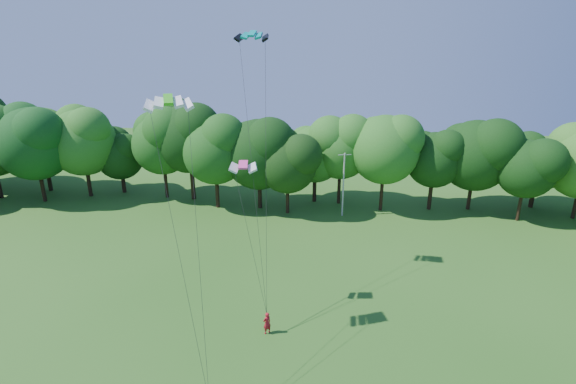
{
  "coord_description": "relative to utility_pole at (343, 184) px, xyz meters",
  "views": [
    {
      "loc": [
        5.07,
        -16.5,
        20.65
      ],
      "look_at": [
        2.37,
        13.0,
        9.99
      ],
      "focal_mm": 28.0,
      "sensor_mm": 36.0,
      "label": 1
    }
  ],
  "objects": [
    {
      "name": "tree_back_center",
      "position": [
        -6.52,
        0.28,
        2.97
      ],
      "size": [
        7.61,
        7.61,
        11.07
      ],
      "color": "black",
      "rests_on": "ground"
    },
    {
      "name": "kite_green",
      "position": [
        -11.58,
        -22.99,
        12.81
      ],
      "size": [
        3.08,
        2.15,
        0.57
      ],
      "rotation": [
        0.0,
        0.0,
        0.35
      ],
      "color": "green",
      "rests_on": "ground"
    },
    {
      "name": "kite_teal",
      "position": [
        -7.97,
        -13.44,
        16.5
      ],
      "size": [
        2.63,
        1.33,
        0.51
      ],
      "rotation": [
        0.0,
        0.0,
        -0.07
      ],
      "color": "#05988F",
      "rests_on": "ground"
    },
    {
      "name": "tree_back_west",
      "position": [
        -37.97,
        1.39,
        5.05
      ],
      "size": [
        9.91,
        9.91,
        14.41
      ],
      "color": "#2F1F13",
      "rests_on": "ground"
    },
    {
      "name": "kite_pink",
      "position": [
        -7.94,
        -18.96,
        7.65
      ],
      "size": [
        2.06,
        1.15,
        0.47
      ],
      "rotation": [
        0.0,
        0.0,
        0.11
      ],
      "color": "#F5449C",
      "rests_on": "ground"
    },
    {
      "name": "kite_flyer_left",
      "position": [
        -5.89,
        -22.58,
        -3.09
      ],
      "size": [
        0.75,
        0.72,
        1.72
      ],
      "primitive_type": "imported",
      "rotation": [
        0.0,
        0.0,
        3.84
      ],
      "color": "#AC1621",
      "rests_on": "ground"
    },
    {
      "name": "utility_pole",
      "position": [
        0.0,
        0.0,
        0.0
      ],
      "size": [
        1.51,
        0.43,
        7.65
      ],
      "rotation": [
        0.0,
        0.0,
        0.23
      ],
      "color": "#AEAFA6",
      "rests_on": "ground"
    }
  ]
}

